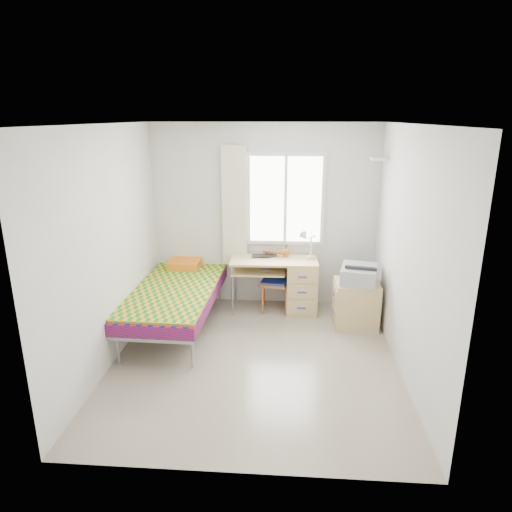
{
  "coord_description": "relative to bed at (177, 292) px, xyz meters",
  "views": [
    {
      "loc": [
        0.35,
        -4.64,
        2.67
      ],
      "look_at": [
        -0.03,
        0.55,
        1.07
      ],
      "focal_mm": 32.0,
      "sensor_mm": 36.0,
      "label": 1
    }
  ],
  "objects": [
    {
      "name": "curtain",
      "position": [
        0.68,
        0.84,
        0.99
      ],
      "size": [
        0.35,
        0.05,
        1.7
      ],
      "primitive_type": "cube",
      "color": "#F4EFC9",
      "rests_on": "wall_back"
    },
    {
      "name": "wall_left",
      "position": [
        -0.5,
        -0.84,
        0.84
      ],
      "size": [
        0.0,
        3.5,
        3.5
      ],
      "primitive_type": "plane",
      "rotation": [
        1.57,
        0.0,
        1.57
      ],
      "color": "silver",
      "rests_on": "ground"
    },
    {
      "name": "pen_cup",
      "position": [
        1.42,
        0.75,
        0.35
      ],
      "size": [
        0.08,
        0.08,
        0.1
      ],
      "primitive_type": "cylinder",
      "rotation": [
        0.0,
        0.0,
        -0.07
      ],
      "color": "orange",
      "rests_on": "desk"
    },
    {
      "name": "printer",
      "position": [
        2.37,
        0.15,
        0.26
      ],
      "size": [
        0.54,
        0.59,
        0.22
      ],
      "rotation": [
        0.0,
        0.0,
        -0.2
      ],
      "color": "#A8AAB1",
      "rests_on": "cabinet"
    },
    {
      "name": "ceiling",
      "position": [
        1.1,
        -0.84,
        2.14
      ],
      "size": [
        3.5,
        3.5,
        0.0
      ],
      "primitive_type": "plane",
      "rotation": [
        3.14,
        0.0,
        0.0
      ],
      "color": "white",
      "rests_on": "wall_back"
    },
    {
      "name": "laptop",
      "position": [
        1.12,
        0.66,
        0.31
      ],
      "size": [
        0.39,
        0.29,
        0.03
      ],
      "primitive_type": "imported",
      "rotation": [
        0.0,
        0.0,
        0.21
      ],
      "color": "black",
      "rests_on": "desk"
    },
    {
      "name": "desk",
      "position": [
        1.58,
        0.59,
        -0.05
      ],
      "size": [
        1.23,
        0.59,
        0.76
      ],
      "rotation": [
        0.0,
        0.0,
        0.03
      ],
      "color": "tan",
      "rests_on": "floor"
    },
    {
      "name": "chair",
      "position": [
        1.28,
        0.62,
        0.02
      ],
      "size": [
        0.44,
        0.44,
        0.85
      ],
      "rotation": [
        0.0,
        0.0,
        -0.21
      ],
      "color": "#9B431E",
      "rests_on": "floor"
    },
    {
      "name": "cabinet",
      "position": [
        2.35,
        0.15,
        -0.16
      ],
      "size": [
        0.58,
        0.52,
        0.61
      ],
      "rotation": [
        0.0,
        0.0,
        0.03
      ],
      "color": "tan",
      "rests_on": "floor"
    },
    {
      "name": "window",
      "position": [
        1.4,
        0.88,
        1.09
      ],
      "size": [
        1.1,
        0.04,
        1.3
      ],
      "color": "white",
      "rests_on": "wall_back"
    },
    {
      "name": "floor",
      "position": [
        1.1,
        -0.84,
        -0.46
      ],
      "size": [
        3.5,
        3.5,
        0.0
      ],
      "primitive_type": "plane",
      "color": "#BCAD93",
      "rests_on": "ground"
    },
    {
      "name": "wall_right",
      "position": [
        2.7,
        -0.84,
        0.84
      ],
      "size": [
        0.0,
        3.5,
        3.5
      ],
      "primitive_type": "plane",
      "rotation": [
        1.57,
        0.0,
        -1.57
      ],
      "color": "silver",
      "rests_on": "ground"
    },
    {
      "name": "bed",
      "position": [
        0.0,
        0.0,
        0.0
      ],
      "size": [
        1.09,
        2.23,
        0.95
      ],
      "rotation": [
        0.0,
        0.0,
        -0.03
      ],
      "color": "#95969D",
      "rests_on": "floor"
    },
    {
      "name": "book",
      "position": [
        1.06,
        0.57,
        0.13
      ],
      "size": [
        0.24,
        0.26,
        0.02
      ],
      "primitive_type": "imported",
      "rotation": [
        0.0,
        0.0,
        0.5
      ],
      "color": "gray",
      "rests_on": "desk"
    },
    {
      "name": "floating_shelf",
      "position": [
        2.59,
        0.56,
        1.69
      ],
      "size": [
        0.2,
        0.32,
        0.03
      ],
      "primitive_type": "cube",
      "color": "white",
      "rests_on": "wall_right"
    },
    {
      "name": "task_lamp",
      "position": [
        1.7,
        0.55,
        0.57
      ],
      "size": [
        0.23,
        0.33,
        0.43
      ],
      "rotation": [
        0.0,
        0.0,
        0.21
      ],
      "color": "white",
      "rests_on": "desk"
    },
    {
      "name": "wall_back",
      "position": [
        1.1,
        0.91,
        0.84
      ],
      "size": [
        3.2,
        0.0,
        3.2
      ],
      "primitive_type": "plane",
      "rotation": [
        1.57,
        0.0,
        0.0
      ],
      "color": "silver",
      "rests_on": "ground"
    }
  ]
}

